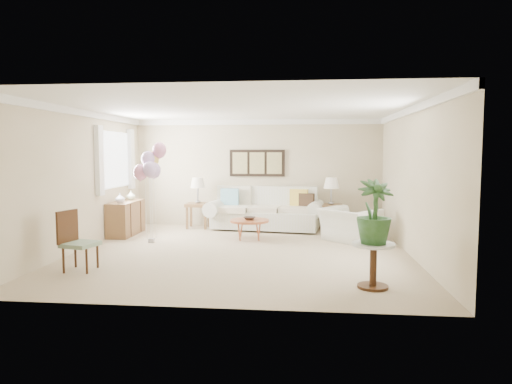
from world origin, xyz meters
TOP-DOWN VIEW (x-y plane):
  - ground_plane at (0.00, 0.00)m, footprint 6.00×6.00m
  - room_shell at (-0.11, 0.09)m, footprint 6.04×6.04m
  - wall_art_triptych at (0.00, 2.96)m, footprint 1.35×0.06m
  - sofa at (0.25, 2.55)m, footprint 2.83×1.33m
  - end_table_left at (-1.39, 2.55)m, footprint 0.55×0.50m
  - end_table_right at (1.77, 2.60)m, footprint 0.55×0.50m
  - lamp_left at (-1.39, 2.55)m, footprint 0.35×0.35m
  - lamp_right at (1.77, 2.60)m, footprint 0.36×0.36m
  - coffee_table at (0.01, 1.25)m, footprint 0.82×0.82m
  - decor_bowl at (0.01, 1.23)m, footprint 0.28×0.28m
  - armchair at (2.07, 1.26)m, footprint 1.37×1.37m
  - side_table at (2.05, -1.99)m, footprint 0.56×0.56m
  - potted_plant at (2.04, -2.02)m, footprint 0.60×0.60m
  - accent_chair at (-2.35, -1.52)m, footprint 0.55×0.55m
  - credenza at (-2.76, 1.50)m, footprint 0.46×1.20m
  - vase_white at (-2.74, 1.15)m, footprint 0.20×0.20m
  - vase_sage at (-2.74, 1.78)m, footprint 0.22×0.22m
  - balloon_cluster at (-1.91, 0.73)m, footprint 0.60×0.56m

SIDE VIEW (x-z plane):
  - ground_plane at x=0.00m, z-range 0.00..0.00m
  - armchair at x=2.07m, z-range 0.00..0.67m
  - credenza at x=-2.76m, z-range 0.00..0.74m
  - coffee_table at x=0.01m, z-range 0.17..0.59m
  - sofa at x=0.25m, z-range -0.11..0.89m
  - decor_bowl at x=0.01m, z-range 0.41..0.47m
  - side_table at x=2.05m, z-range 0.15..0.76m
  - accent_chair at x=-2.35m, z-range 0.02..0.95m
  - end_table_right at x=1.77m, z-range 0.20..0.80m
  - end_table_left at x=-1.39m, z-range 0.20..0.80m
  - vase_sage at x=-2.74m, z-range 0.74..0.94m
  - vase_white at x=-2.74m, z-range 0.74..0.94m
  - potted_plant at x=2.04m, z-range 0.61..1.46m
  - lamp_left at x=-1.39m, z-range 0.76..1.38m
  - lamp_right at x=1.77m, z-range 0.76..1.39m
  - wall_art_triptych at x=0.00m, z-range 1.23..1.88m
  - balloon_cluster at x=-1.91m, z-range 0.58..2.59m
  - room_shell at x=-0.11m, z-range 0.33..2.93m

